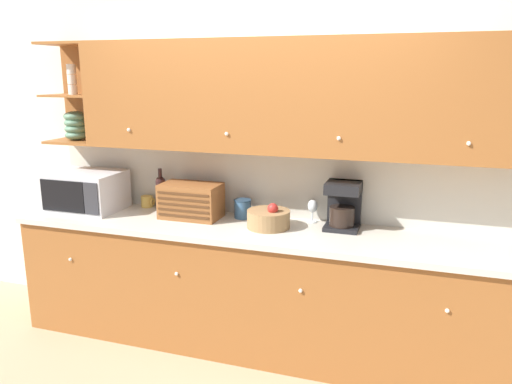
# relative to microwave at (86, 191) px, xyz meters

# --- Properties ---
(ground_plane) EXTENTS (24.00, 24.00, 0.00)m
(ground_plane) POSITION_rel_microwave_xyz_m (1.40, 0.29, -1.07)
(ground_plane) COLOR tan
(wall_back) EXTENTS (5.90, 0.06, 2.60)m
(wall_back) POSITION_rel_microwave_xyz_m (1.40, 0.32, 0.23)
(wall_back) COLOR silver
(wall_back) RESTS_ON ground_plane
(counter_unit) EXTENTS (3.52, 0.67, 0.91)m
(counter_unit) POSITION_rel_microwave_xyz_m (1.40, -0.04, -0.61)
(counter_unit) COLOR #935628
(counter_unit) RESTS_ON ground_plane
(backsplash_panel) EXTENTS (3.50, 0.01, 0.52)m
(backsplash_panel) POSITION_rel_microwave_xyz_m (1.40, 0.28, 0.11)
(backsplash_panel) COLOR beige
(backsplash_panel) RESTS_ON counter_unit
(upper_cabinets) EXTENTS (3.50, 0.35, 0.78)m
(upper_cabinets) POSITION_rel_microwave_xyz_m (1.56, 0.12, 0.75)
(upper_cabinets) COLOR #935628
(upper_cabinets) RESTS_ON backsplash_panel
(microwave) EXTENTS (0.55, 0.43, 0.30)m
(microwave) POSITION_rel_microwave_xyz_m (0.00, 0.00, 0.00)
(microwave) COLOR silver
(microwave) RESTS_ON counter_unit
(mug) EXTENTS (0.10, 0.09, 0.09)m
(mug) POSITION_rel_microwave_xyz_m (0.42, 0.21, -0.11)
(mug) COLOR gold
(mug) RESTS_ON counter_unit
(wine_bottle) EXTENTS (0.08, 0.08, 0.34)m
(wine_bottle) POSITION_rel_microwave_xyz_m (0.57, 0.17, -0.00)
(wine_bottle) COLOR black
(wine_bottle) RESTS_ON counter_unit
(bread_box) EXTENTS (0.44, 0.27, 0.26)m
(bread_box) POSITION_rel_microwave_xyz_m (0.89, 0.05, -0.02)
(bread_box) COLOR brown
(bread_box) RESTS_ON counter_unit
(storage_canister) EXTENTS (0.13, 0.13, 0.14)m
(storage_canister) POSITION_rel_microwave_xyz_m (1.26, 0.16, -0.08)
(storage_canister) COLOR #33567A
(storage_canister) RESTS_ON counter_unit
(fruit_basket) EXTENTS (0.30, 0.30, 0.19)m
(fruit_basket) POSITION_rel_microwave_xyz_m (1.52, -0.01, -0.09)
(fruit_basket) COLOR #937047
(fruit_basket) RESTS_ON counter_unit
(wine_glass) EXTENTS (0.07, 0.07, 0.17)m
(wine_glass) POSITION_rel_microwave_xyz_m (1.78, 0.21, -0.04)
(wine_glass) COLOR silver
(wine_glass) RESTS_ON counter_unit
(coffee_maker) EXTENTS (0.24, 0.23, 0.33)m
(coffee_maker) POSITION_rel_microwave_xyz_m (2.01, 0.14, 0.01)
(coffee_maker) COLOR black
(coffee_maker) RESTS_ON counter_unit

